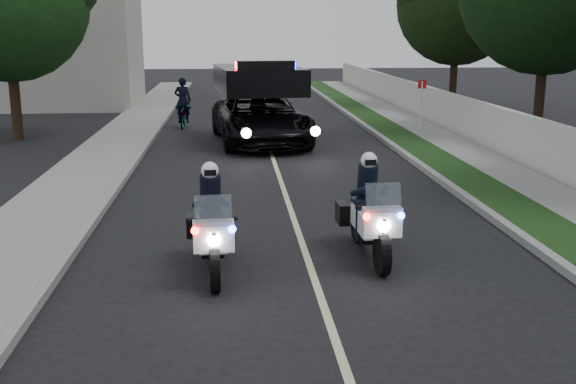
% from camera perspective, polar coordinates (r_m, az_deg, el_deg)
% --- Properties ---
extents(ground, '(120.00, 120.00, 0.00)m').
position_cam_1_polar(ground, '(10.47, 2.48, -8.04)').
color(ground, black).
rests_on(ground, ground).
extents(curb_right, '(0.20, 60.00, 0.15)m').
position_cam_1_polar(curb_right, '(20.72, 10.26, 2.82)').
color(curb_right, gray).
rests_on(curb_right, ground).
extents(grass_verge, '(1.20, 60.00, 0.16)m').
position_cam_1_polar(grass_verge, '(20.91, 12.11, 2.84)').
color(grass_verge, '#193814').
rests_on(grass_verge, ground).
extents(sidewalk_right, '(1.40, 60.00, 0.16)m').
position_cam_1_polar(sidewalk_right, '(21.33, 15.46, 2.85)').
color(sidewalk_right, gray).
rests_on(sidewalk_right, ground).
extents(property_wall, '(0.22, 60.00, 1.50)m').
position_cam_1_polar(property_wall, '(21.59, 18.07, 4.61)').
color(property_wall, beige).
rests_on(property_wall, ground).
extents(curb_left, '(0.20, 60.00, 0.15)m').
position_cam_1_polar(curb_left, '(20.21, -12.83, 2.43)').
color(curb_left, gray).
rests_on(curb_left, ground).
extents(sidewalk_left, '(2.00, 60.00, 0.16)m').
position_cam_1_polar(sidewalk_left, '(20.40, -15.90, 2.35)').
color(sidewalk_left, gray).
rests_on(sidewalk_left, ground).
extents(building_far, '(8.00, 6.00, 7.00)m').
position_cam_1_polar(building_far, '(36.71, -19.07, 12.26)').
color(building_far, '#A8A396').
rests_on(building_far, ground).
extents(lane_marking, '(0.12, 50.00, 0.01)m').
position_cam_1_polar(lane_marking, '(20.07, -1.14, 2.48)').
color(lane_marking, '#BFB78C').
rests_on(lane_marking, ground).
extents(police_moto_left, '(0.87, 2.15, 1.79)m').
position_cam_1_polar(police_moto_left, '(11.23, -6.34, -6.59)').
color(police_moto_left, white).
rests_on(police_moto_left, ground).
extents(police_moto_right, '(0.82, 2.17, 1.82)m').
position_cam_1_polar(police_moto_right, '(11.92, 6.78, -5.39)').
color(police_moto_right, white).
rests_on(police_moto_right, ground).
extents(police_suv, '(3.59, 6.59, 3.07)m').
position_cam_1_polar(police_suv, '(23.69, -2.32, 4.17)').
color(police_suv, black).
rests_on(police_suv, ground).
extents(bicycle, '(0.64, 1.83, 0.96)m').
position_cam_1_polar(bicycle, '(27.69, -8.77, 5.38)').
color(bicycle, black).
rests_on(bicycle, ground).
extents(cyclist, '(0.68, 0.48, 1.80)m').
position_cam_1_polar(cyclist, '(27.69, -8.77, 5.38)').
color(cyclist, black).
rests_on(cyclist, ground).
extents(sign_post, '(0.39, 0.39, 2.04)m').
position_cam_1_polar(sign_post, '(26.67, 11.05, 4.98)').
color(sign_post, '#B90D2B').
rests_on(sign_post, ground).
extents(tree_right_c, '(6.65, 6.65, 10.38)m').
position_cam_1_polar(tree_right_c, '(26.55, 20.16, 4.36)').
color(tree_right_c, black).
rests_on(tree_right_c, ground).
extents(tree_right_e, '(7.15, 7.15, 9.77)m').
position_cam_1_polar(tree_right_e, '(35.03, 13.61, 6.84)').
color(tree_right_e, black).
rests_on(tree_right_e, ground).
extents(tree_left_near, '(7.47, 7.47, 9.43)m').
position_cam_1_polar(tree_left_near, '(26.24, -21.71, 4.13)').
color(tree_left_near, '#163C14').
rests_on(tree_left_near, ground).
extents(tree_left_far, '(8.86, 8.86, 11.61)m').
position_cam_1_polar(tree_left_far, '(40.74, -17.22, 7.51)').
color(tree_left_far, '#1A320F').
rests_on(tree_left_far, ground).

